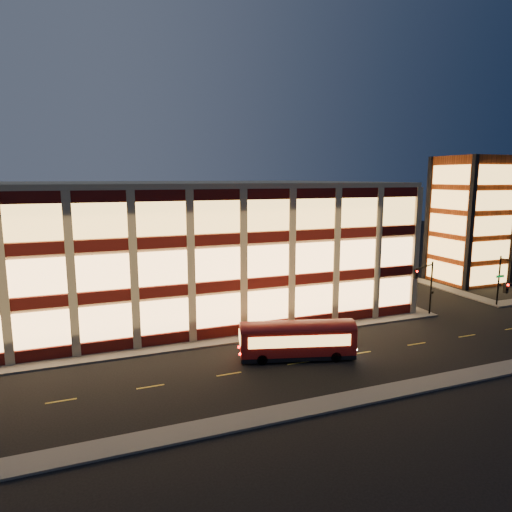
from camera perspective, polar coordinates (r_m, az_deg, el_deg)
name	(u,v)px	position (r m, az deg, el deg)	size (l,w,h in m)	color
ground	(230,345)	(42.37, -3.29, -11.00)	(200.00, 200.00, 0.00)	black
sidewalk_office_south	(195,344)	(42.51, -7.64, -10.90)	(54.00, 2.00, 0.15)	#514F4C
sidewalk_office_east	(346,283)	(66.68, 11.23, -3.36)	(2.00, 30.00, 0.15)	#514F4C
sidewalk_tower_west	(409,277)	(73.05, 18.56, -2.53)	(2.00, 30.00, 0.15)	#514F4C
sidewalk_near	(291,411)	(31.31, 4.42, -18.78)	(100.00, 2.00, 0.15)	#514F4C
office_building	(163,243)	(55.96, -11.54, 1.60)	(50.45, 30.45, 14.50)	tan
stair_tower	(470,220)	(72.15, 25.16, 4.07)	(8.60, 8.60, 18.00)	#8C3814
traffic_signal_far	(426,281)	(52.27, 20.46, -2.89)	(3.79, 1.87, 6.00)	black
traffic_signal_right	(510,274)	(59.73, 29.17, -2.01)	(1.20, 4.37, 6.00)	black
trolley_bus	(297,338)	(38.89, 5.17, -10.14)	(9.87, 4.88, 3.24)	maroon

